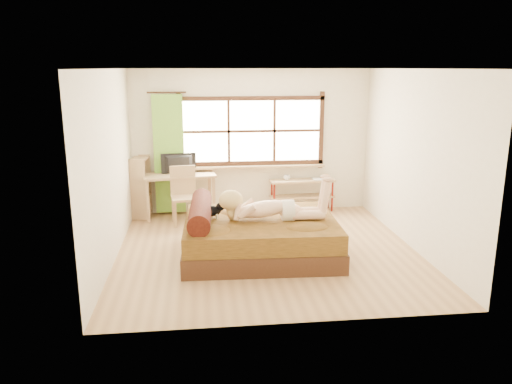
{
  "coord_description": "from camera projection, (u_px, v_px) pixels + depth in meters",
  "views": [
    {
      "loc": [
        -0.98,
        -7.11,
        2.72
      ],
      "look_at": [
        -0.15,
        0.2,
        0.87
      ],
      "focal_mm": 35.0,
      "sensor_mm": 36.0,
      "label": 1
    }
  ],
  "objects": [
    {
      "name": "woman",
      "position": [
        271.0,
        197.0,
        7.21
      ],
      "size": [
        1.58,
        0.51,
        0.67
      ],
      "primitive_type": null,
      "rotation": [
        0.0,
        0.0,
        -0.04
      ],
      "color": "#E2B292",
      "rests_on": "bed"
    },
    {
      "name": "monitor",
      "position": [
        179.0,
        164.0,
        9.16
      ],
      "size": [
        0.65,
        0.17,
        0.37
      ],
      "primitive_type": "imported",
      "rotation": [
        0.0,
        0.0,
        3.28
      ],
      "color": "black",
      "rests_on": "desk"
    },
    {
      "name": "curtain",
      "position": [
        169.0,
        155.0,
        9.23
      ],
      "size": [
        0.55,
        0.1,
        2.2
      ],
      "primitive_type": "cube",
      "color": "#549929",
      "rests_on": "wall_back"
    },
    {
      "name": "bed",
      "position": [
        257.0,
        235.0,
        7.38
      ],
      "size": [
        2.3,
        1.87,
        0.85
      ],
      "rotation": [
        0.0,
        0.0,
        -0.04
      ],
      "color": "black",
      "rests_on": "floor"
    },
    {
      "name": "wall_right",
      "position": [
        415.0,
        160.0,
        7.55
      ],
      "size": [
        0.0,
        4.5,
        4.5
      ],
      "primitive_type": "plane",
      "rotation": [
        1.57,
        0.0,
        -1.57
      ],
      "color": "silver",
      "rests_on": "floor"
    },
    {
      "name": "window",
      "position": [
        252.0,
        133.0,
        9.4
      ],
      "size": [
        2.8,
        0.16,
        1.46
      ],
      "color": "#FFEDBF",
      "rests_on": "wall_back"
    },
    {
      "name": "cup",
      "position": [
        287.0,
        178.0,
        9.53
      ],
      "size": [
        0.13,
        0.13,
        0.1
      ],
      "primitive_type": "imported",
      "rotation": [
        0.0,
        0.0,
        0.05
      ],
      "color": "gray",
      "rests_on": "pipe_shelf"
    },
    {
      "name": "desk",
      "position": [
        179.0,
        180.0,
        9.18
      ],
      "size": [
        1.37,
        0.77,
        0.81
      ],
      "rotation": [
        0.0,
        0.0,
        0.14
      ],
      "color": "#A28C58",
      "rests_on": "floor"
    },
    {
      "name": "floor",
      "position": [
        267.0,
        250.0,
        7.63
      ],
      "size": [
        4.5,
        4.5,
        0.0
      ],
      "primitive_type": "plane",
      "color": "#9E754C",
      "rests_on": "ground"
    },
    {
      "name": "kitten",
      "position": [
        211.0,
        209.0,
        7.31
      ],
      "size": [
        0.34,
        0.15,
        0.27
      ],
      "primitive_type": null,
      "rotation": [
        0.0,
        0.0,
        -0.04
      ],
      "color": "black",
      "rests_on": "bed"
    },
    {
      "name": "ceiling",
      "position": [
        268.0,
        69.0,
        6.97
      ],
      "size": [
        4.5,
        4.5,
        0.0
      ],
      "primitive_type": "plane",
      "rotation": [
        3.14,
        0.0,
        0.0
      ],
      "color": "white",
      "rests_on": "wall_back"
    },
    {
      "name": "bookshelf",
      "position": [
        141.0,
        187.0,
        9.21
      ],
      "size": [
        0.34,
        0.52,
        1.13
      ],
      "rotation": [
        0.0,
        0.0,
        -0.12
      ],
      "color": "#A28C58",
      "rests_on": "floor"
    },
    {
      "name": "wall_back",
      "position": [
        252.0,
        142.0,
        9.47
      ],
      "size": [
        4.5,
        0.0,
        4.5
      ],
      "primitive_type": "plane",
      "rotation": [
        1.57,
        0.0,
        0.0
      ],
      "color": "silver",
      "rests_on": "floor"
    },
    {
      "name": "wall_front",
      "position": [
        297.0,
        204.0,
        5.13
      ],
      "size": [
        4.5,
        0.0,
        4.5
      ],
      "primitive_type": "plane",
      "rotation": [
        -1.57,
        0.0,
        0.0
      ],
      "color": "silver",
      "rests_on": "floor"
    },
    {
      "name": "chair",
      "position": [
        184.0,
        192.0,
        8.88
      ],
      "size": [
        0.51,
        0.51,
        1.02
      ],
      "rotation": [
        0.0,
        0.0,
        0.14
      ],
      "color": "#A28C58",
      "rests_on": "floor"
    },
    {
      "name": "book",
      "position": [
        312.0,
        179.0,
        9.59
      ],
      "size": [
        0.19,
        0.26,
        0.02
      ],
      "primitive_type": "imported",
      "rotation": [
        0.0,
        0.0,
        0.05
      ],
      "color": "gray",
      "rests_on": "pipe_shelf"
    },
    {
      "name": "pipe_shelf",
      "position": [
        303.0,
        188.0,
        9.62
      ],
      "size": [
        1.26,
        0.37,
        0.71
      ],
      "rotation": [
        0.0,
        0.0,
        0.05
      ],
      "color": "#A28C58",
      "rests_on": "floor"
    },
    {
      "name": "wall_left",
      "position": [
        110.0,
        167.0,
        7.05
      ],
      "size": [
        0.0,
        4.5,
        4.5
      ],
      "primitive_type": "plane",
      "rotation": [
        1.57,
        0.0,
        1.57
      ],
      "color": "silver",
      "rests_on": "floor"
    }
  ]
}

